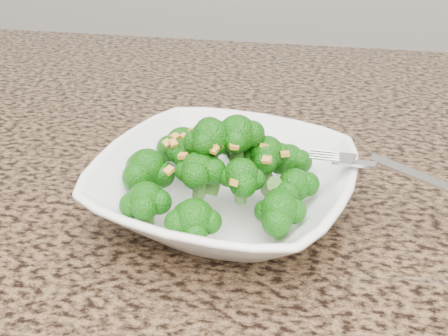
# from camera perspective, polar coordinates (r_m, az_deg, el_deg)

# --- Properties ---
(granite_counter) EXTENTS (1.64, 1.04, 0.03)m
(granite_counter) POSITION_cam_1_polar(r_m,az_deg,el_deg) (0.57, -8.99, -4.04)
(granite_counter) COLOR brown
(granite_counter) RESTS_ON cabinet
(bowl) EXTENTS (0.27, 0.27, 0.06)m
(bowl) POSITION_cam_1_polar(r_m,az_deg,el_deg) (0.51, 0.00, -2.12)
(bowl) COLOR white
(bowl) RESTS_ON granite_counter
(broccoli_pile) EXTENTS (0.20, 0.20, 0.06)m
(broccoli_pile) POSITION_cam_1_polar(r_m,az_deg,el_deg) (0.48, 0.00, 3.97)
(broccoli_pile) COLOR #15650B
(broccoli_pile) RESTS_ON bowl
(garlic_topping) EXTENTS (0.12, 0.12, 0.01)m
(garlic_topping) POSITION_cam_1_polar(r_m,az_deg,el_deg) (0.47, 0.00, 7.83)
(garlic_topping) COLOR gold
(garlic_topping) RESTS_ON broccoli_pile
(fork) EXTENTS (0.17, 0.07, 0.01)m
(fork) POSITION_cam_1_polar(r_m,az_deg,el_deg) (0.50, 14.45, 0.32)
(fork) COLOR silver
(fork) RESTS_ON bowl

